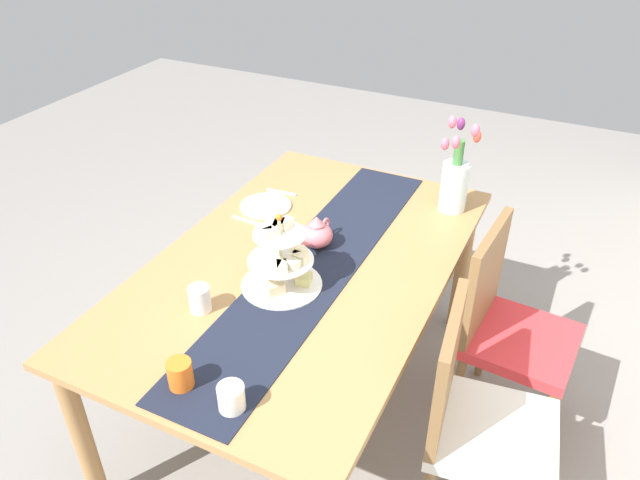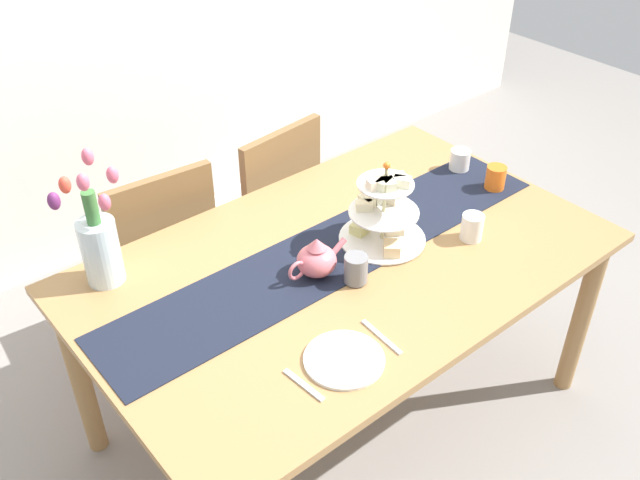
# 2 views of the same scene
# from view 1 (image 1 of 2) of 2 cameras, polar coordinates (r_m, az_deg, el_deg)

# --- Properties ---
(ground_plane) EXTENTS (8.00, 8.00, 0.00)m
(ground_plane) POSITION_cam_1_polar(r_m,az_deg,el_deg) (2.88, -1.38, -14.72)
(ground_plane) COLOR gray
(dining_table) EXTENTS (1.76, 1.08, 0.77)m
(dining_table) POSITION_cam_1_polar(r_m,az_deg,el_deg) (2.42, -1.59, -3.88)
(dining_table) COLOR #A37747
(dining_table) RESTS_ON ground_plane
(chair_left) EXTENTS (0.45, 0.45, 0.91)m
(chair_left) POSITION_cam_1_polar(r_m,az_deg,el_deg) (2.60, 17.21, -7.47)
(chair_left) COLOR brown
(chair_left) RESTS_ON ground_plane
(chair_right) EXTENTS (0.47, 0.47, 0.91)m
(chair_right) POSITION_cam_1_polar(r_m,az_deg,el_deg) (2.21, 14.43, -15.74)
(chair_right) COLOR brown
(chair_right) RESTS_ON ground_plane
(table_runner) EXTENTS (1.72, 0.32, 0.00)m
(table_runner) POSITION_cam_1_polar(r_m,az_deg,el_deg) (2.34, -0.48, -2.36)
(table_runner) COLOR black
(table_runner) RESTS_ON dining_table
(tiered_cake_stand) EXTENTS (0.30, 0.30, 0.30)m
(tiered_cake_stand) POSITION_cam_1_polar(r_m,az_deg,el_deg) (2.18, -3.71, -2.11)
(tiered_cake_stand) COLOR beige
(tiered_cake_stand) RESTS_ON table_runner
(teapot) EXTENTS (0.24, 0.13, 0.14)m
(teapot) POSITION_cam_1_polar(r_m,az_deg,el_deg) (2.42, -0.30, 0.59)
(teapot) COLOR #D66B75
(teapot) RESTS_ON table_runner
(tulip_vase) EXTENTS (0.23, 0.16, 0.43)m
(tulip_vase) POSITION_cam_1_polar(r_m,az_deg,el_deg) (2.71, 12.64, 5.61)
(tulip_vase) COLOR silver
(tulip_vase) RESTS_ON dining_table
(cream_jug) EXTENTS (0.08, 0.08, 0.08)m
(cream_jug) POSITION_cam_1_polar(r_m,az_deg,el_deg) (1.80, -8.37, -14.53)
(cream_jug) COLOR white
(cream_jug) RESTS_ON dining_table
(dinner_plate_left) EXTENTS (0.23, 0.23, 0.01)m
(dinner_plate_left) POSITION_cam_1_polar(r_m,az_deg,el_deg) (2.74, -5.15, 3.24)
(dinner_plate_left) COLOR white
(dinner_plate_left) RESTS_ON dining_table
(fork_left) EXTENTS (0.03, 0.15, 0.01)m
(fork_left) POSITION_cam_1_polar(r_m,az_deg,el_deg) (2.84, -3.67, 4.52)
(fork_left) COLOR silver
(fork_left) RESTS_ON dining_table
(knife_left) EXTENTS (0.02, 0.17, 0.01)m
(knife_left) POSITION_cam_1_polar(r_m,az_deg,el_deg) (2.63, -6.74, 1.78)
(knife_left) COLOR silver
(knife_left) RESTS_ON dining_table
(mug_grey) EXTENTS (0.08, 0.08, 0.09)m
(mug_grey) POSITION_cam_1_polar(r_m,az_deg,el_deg) (2.42, -3.38, 0.21)
(mug_grey) COLOR slate
(mug_grey) RESTS_ON table_runner
(mug_white_text) EXTENTS (0.08, 0.08, 0.09)m
(mug_white_text) POSITION_cam_1_polar(r_m,az_deg,el_deg) (2.14, -11.28, -5.46)
(mug_white_text) COLOR white
(mug_white_text) RESTS_ON dining_table
(mug_orange) EXTENTS (0.08, 0.08, 0.09)m
(mug_orange) POSITION_cam_1_polar(r_m,az_deg,el_deg) (1.88, -13.06, -12.26)
(mug_orange) COLOR orange
(mug_orange) RESTS_ON dining_table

